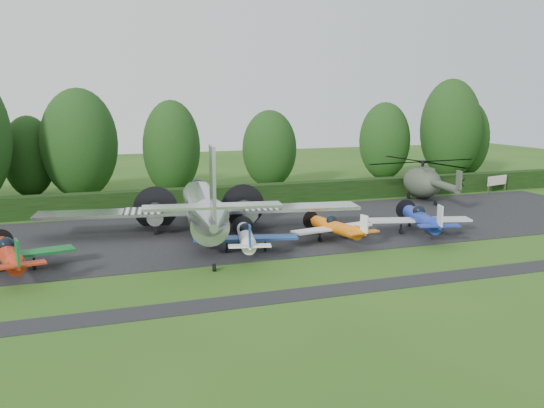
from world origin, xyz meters
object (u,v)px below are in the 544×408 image
object	(u,v)px
light_plane_orange	(336,227)
helicopter	(423,179)
transport_plane	(204,209)
light_plane_blue	(421,219)
sign_board	(497,181)
light_plane_red	(9,255)
light_plane_white	(246,237)

from	to	relation	value
light_plane_orange	helicopter	size ratio (longest dim) A/B	0.47
transport_plane	helicopter	world-z (taller)	transport_plane
transport_plane	helicopter	xyz separation A→B (m)	(24.97, 8.73, -0.02)
light_plane_blue	sign_board	xyz separation A→B (m)	(19.93, 15.22, -0.02)
transport_plane	light_plane_blue	distance (m)	16.61
light_plane_blue	sign_board	distance (m)	25.07
sign_board	transport_plane	bearing A→B (deg)	-148.58
light_plane_red	light_plane_orange	xyz separation A→B (m)	(22.11, 1.14, -0.19)
light_plane_white	sign_board	distance (m)	37.82
light_plane_white	sign_board	xyz separation A→B (m)	(34.28, 15.97, 0.12)
light_plane_red	light_plane_white	world-z (taller)	light_plane_red
light_plane_red	light_plane_blue	xyz separation A→B (m)	(29.16, 0.73, 0.03)
transport_plane	light_plane_orange	size ratio (longest dim) A/B	3.56
transport_plane	light_plane_orange	xyz separation A→B (m)	(8.81, -4.44, -1.16)
light_plane_red	sign_board	size ratio (longest dim) A/B	2.48
light_plane_orange	light_plane_red	bearing A→B (deg)	-166.43
light_plane_orange	light_plane_blue	world-z (taller)	light_plane_blue
light_plane_orange	sign_board	xyz separation A→B (m)	(26.98, 14.81, 0.20)
transport_plane	light_plane_blue	xyz separation A→B (m)	(15.86, -4.85, -0.94)
sign_board	helicopter	bearing A→B (deg)	-156.10
light_plane_white	transport_plane	bearing A→B (deg)	91.54
light_plane_red	light_plane_blue	world-z (taller)	light_plane_blue
light_plane_orange	light_plane_blue	distance (m)	7.07
light_plane_blue	sign_board	bearing A→B (deg)	22.12
transport_plane	sign_board	world-z (taller)	transport_plane
transport_plane	light_plane_blue	size ratio (longest dim) A/B	2.95
transport_plane	light_plane_red	xyz separation A→B (m)	(-13.30, -5.58, -0.97)
light_plane_blue	helicopter	world-z (taller)	helicopter
transport_plane	light_plane_orange	bearing A→B (deg)	-36.37
light_plane_blue	helicopter	size ratio (longest dim) A/B	0.56
light_plane_red	helicopter	world-z (taller)	helicopter
light_plane_white	light_plane_blue	xyz separation A→B (m)	(14.35, 0.75, 0.14)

